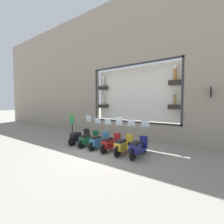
% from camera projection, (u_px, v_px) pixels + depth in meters
% --- Properties ---
extents(ground_plane, '(120.00, 120.00, 0.00)m').
position_uv_depth(ground_plane, '(101.00, 151.00, 7.76)').
color(ground_plane, gray).
extents(building_facade, '(1.21, 36.00, 10.05)m').
position_uv_depth(building_facade, '(133.00, 65.00, 10.43)').
color(building_facade, gray).
rests_on(building_facade, ground_plane).
extents(scooter_navy_0, '(1.81, 0.60, 1.59)m').
position_uv_depth(scooter_navy_0, '(138.00, 147.00, 6.84)').
color(scooter_navy_0, black).
rests_on(scooter_navy_0, ground_plane).
extents(scooter_yellow_1, '(1.80, 0.60, 1.57)m').
position_uv_depth(scooter_yellow_1, '(123.00, 145.00, 7.27)').
color(scooter_yellow_1, black).
rests_on(scooter_yellow_1, ground_plane).
extents(scooter_red_2, '(1.80, 0.60, 1.69)m').
position_uv_depth(scooter_red_2, '(111.00, 143.00, 7.71)').
color(scooter_red_2, black).
rests_on(scooter_red_2, ground_plane).
extents(scooter_teal_3, '(1.79, 0.60, 1.52)m').
position_uv_depth(scooter_teal_3, '(99.00, 141.00, 8.14)').
color(scooter_teal_3, black).
rests_on(scooter_teal_3, ground_plane).
extents(scooter_green_4, '(1.79, 0.60, 1.56)m').
position_uv_depth(scooter_green_4, '(88.00, 139.00, 8.58)').
color(scooter_green_4, black).
rests_on(scooter_green_4, ground_plane).
extents(scooter_black_5, '(1.81, 0.60, 1.68)m').
position_uv_depth(scooter_black_5, '(79.00, 137.00, 9.02)').
color(scooter_black_5, black).
rests_on(scooter_black_5, ground_plane).
extents(shop_sign_post, '(0.36, 0.45, 1.72)m').
position_uv_depth(shop_sign_post, '(72.00, 126.00, 10.10)').
color(shop_sign_post, '#232326').
rests_on(shop_sign_post, ground_plane).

